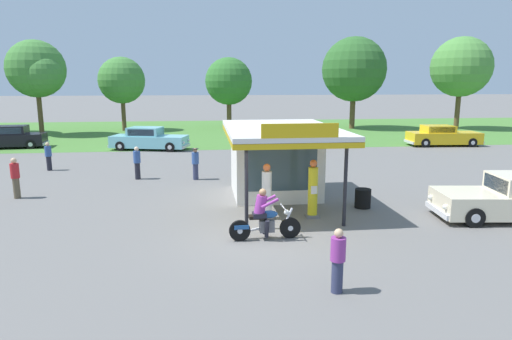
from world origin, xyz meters
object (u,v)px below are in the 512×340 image
at_px(bystander_chatting_near_pumps, 195,163).
at_px(spare_tire_stack, 363,198).
at_px(gas_pump_offside, 313,191).
at_px(parked_car_second_row_spare, 149,139).
at_px(gas_pump_nearside, 267,194).
at_px(bystander_strolling_foreground, 48,156).
at_px(parked_car_back_row_left, 304,136).
at_px(motorcycle_with_rider, 264,219).
at_px(bystander_standing_back_lot, 15,177).
at_px(bystander_leaning_by_kiosk, 137,162).
at_px(parked_car_back_row_centre_left, 9,138).
at_px(bystander_admiring_sedan, 338,260).
at_px(parked_car_back_row_centre, 443,136).

bearing_deg(bystander_chatting_near_pumps, spare_tire_stack, -41.83).
bearing_deg(gas_pump_offside, parked_car_second_row_spare, 114.20).
height_order(gas_pump_nearside, bystander_chatting_near_pumps, gas_pump_nearside).
bearing_deg(bystander_strolling_foreground, parked_car_back_row_left, 27.32).
distance_m(motorcycle_with_rider, bystander_standing_back_lot, 11.10).
distance_m(parked_car_second_row_spare, bystander_leaning_by_kiosk, 9.83).
xyz_separation_m(parked_car_second_row_spare, bystander_chatting_near_pumps, (3.42, -10.24, 0.11)).
bearing_deg(bystander_chatting_near_pumps, gas_pump_nearside, -69.04).
bearing_deg(parked_car_back_row_left, parked_car_back_row_centre_left, 177.86).
xyz_separation_m(gas_pump_offside, bystander_admiring_sedan, (-0.82, -5.61, -0.16)).
height_order(motorcycle_with_rider, parked_car_back_row_left, motorcycle_with_rider).
bearing_deg(bystander_leaning_by_kiosk, bystander_strolling_foreground, 150.94).
distance_m(gas_pump_offside, parked_car_second_row_spare, 18.49).
distance_m(bystander_chatting_near_pumps, bystander_standing_back_lot, 7.68).
distance_m(gas_pump_nearside, gas_pump_offside, 1.62).
height_order(gas_pump_offside, spare_tire_stack, gas_pump_offside).
distance_m(parked_car_back_row_left, bystander_standing_back_lot, 20.66).
xyz_separation_m(parked_car_back_row_centre_left, spare_tire_stack, (19.79, -17.85, -0.37)).
bearing_deg(bystander_admiring_sedan, parked_car_back_row_centre_left, 124.52).
relative_size(parked_car_back_row_centre, bystander_admiring_sedan, 3.63).
bearing_deg(gas_pump_nearside, parked_car_back_row_centre, 46.30).
bearing_deg(parked_car_back_row_centre, bystander_strolling_foreground, -166.07).
relative_size(gas_pump_nearside, bystander_strolling_foreground, 1.28).
distance_m(parked_car_back_row_left, bystander_leaning_by_kiosk, 15.34).
bearing_deg(parked_car_back_row_centre, parked_car_back_row_centre_left, 175.46).
bearing_deg(parked_car_back_row_left, gas_pump_offside, -101.82).
bearing_deg(gas_pump_nearside, gas_pump_offside, 0.00).
relative_size(parked_car_back_row_left, bystander_admiring_sedan, 3.42).
height_order(bystander_strolling_foreground, spare_tire_stack, bystander_strolling_foreground).
bearing_deg(gas_pump_nearside, bystander_chatting_near_pumps, 110.96).
bearing_deg(parked_car_back_row_centre_left, bystander_strolling_foreground, -57.95).
distance_m(parked_car_second_row_spare, bystander_chatting_near_pumps, 10.80).
distance_m(bystander_leaning_by_kiosk, bystander_standing_back_lot, 5.38).
height_order(gas_pump_nearside, bystander_strolling_foreground, gas_pump_nearside).
distance_m(bystander_chatting_near_pumps, spare_tire_stack, 8.52).
xyz_separation_m(parked_car_back_row_centre_left, bystander_chatting_near_pumps, (13.45, -12.18, 0.10)).
bearing_deg(bystander_strolling_foreground, bystander_leaning_by_kiosk, -29.06).
height_order(bystander_leaning_by_kiosk, bystander_standing_back_lot, bystander_standing_back_lot).
xyz_separation_m(gas_pump_offside, bystander_strolling_foreground, (-12.01, 9.86, -0.15)).
distance_m(gas_pump_nearside, bystander_leaning_by_kiosk, 8.86).
height_order(bystander_strolling_foreground, bystander_leaning_by_kiosk, bystander_leaning_by_kiosk).
xyz_separation_m(gas_pump_nearside, bystander_strolling_foreground, (-10.38, 9.86, -0.10)).
height_order(gas_pump_offside, parked_car_second_row_spare, gas_pump_offside).
relative_size(motorcycle_with_rider, spare_tire_stack, 3.03).
bearing_deg(parked_car_back_row_centre, parked_car_back_row_left, 170.48).
xyz_separation_m(parked_car_back_row_centre, bystander_strolling_foreground, (-25.96, -6.44, 0.09)).
xyz_separation_m(gas_pump_nearside, spare_tire_stack, (3.80, 0.95, -0.53)).
distance_m(gas_pump_offside, bystander_standing_back_lot, 12.01).
distance_m(bystander_standing_back_lot, spare_tire_stack, 13.87).
xyz_separation_m(bystander_leaning_by_kiosk, bystander_chatting_near_pumps, (2.82, -0.44, -0.02)).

